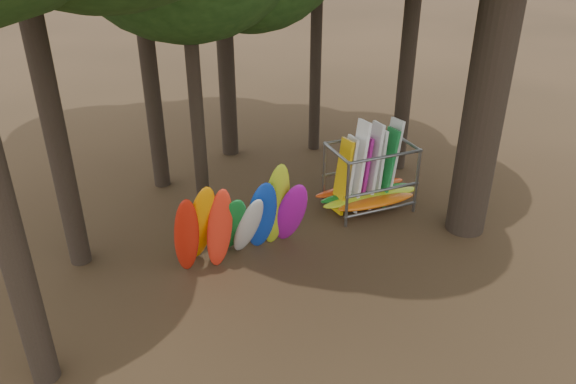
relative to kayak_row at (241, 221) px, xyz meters
name	(u,v)px	position (x,y,z in m)	size (l,w,h in m)	color
ground	(315,264)	(1.72, -0.69, -1.28)	(120.00, 120.00, 0.00)	#47331E
kayak_row	(241,221)	(0.00, 0.00, 0.00)	(3.59, 1.98, 3.06)	red
storage_rack	(369,179)	(4.48, 1.44, -0.33)	(3.22, 1.53, 2.78)	slate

